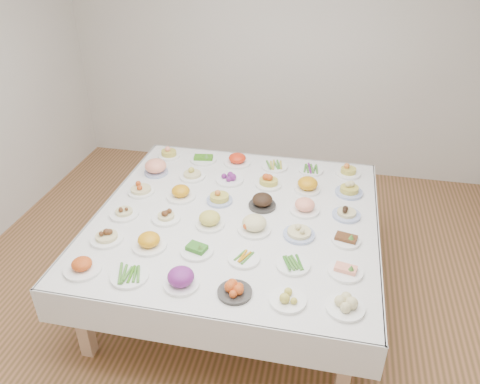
% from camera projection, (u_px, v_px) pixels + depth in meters
% --- Properties ---
extents(room_envelope, '(5.02, 5.02, 2.81)m').
position_uv_depth(room_envelope, '(230.00, 89.00, 3.01)').
color(room_envelope, '#9F6542').
rests_on(room_envelope, ground).
extents(display_table, '(2.21, 2.21, 0.75)m').
position_uv_depth(display_table, '(236.00, 222.00, 3.73)').
color(display_table, white).
rests_on(display_table, ground).
extents(dish_0, '(0.25, 0.25, 0.13)m').
position_uv_depth(dish_0, '(82.00, 264.00, 3.11)').
color(dish_0, white).
rests_on(dish_0, display_table).
extents(dish_1, '(0.25, 0.25, 0.06)m').
position_uv_depth(dish_1, '(130.00, 275.00, 3.06)').
color(dish_1, white).
rests_on(dish_1, display_table).
extents(dish_2, '(0.23, 0.23, 0.13)m').
position_uv_depth(dish_2, '(181.00, 278.00, 2.98)').
color(dish_2, white).
rests_on(dish_2, display_table).
extents(dish_3, '(0.22, 0.22, 0.09)m').
position_uv_depth(dish_3, '(235.00, 289.00, 2.92)').
color(dish_3, '#2E2C29').
rests_on(dish_3, display_table).
extents(dish_4, '(0.23, 0.23, 0.09)m').
position_uv_depth(dish_4, '(288.00, 298.00, 2.87)').
color(dish_4, white).
rests_on(dish_4, display_table).
extents(dish_5, '(0.23, 0.23, 0.10)m').
position_uv_depth(dish_5, '(346.00, 304.00, 2.81)').
color(dish_5, white).
rests_on(dish_5, display_table).
extents(dish_6, '(0.24, 0.24, 0.13)m').
position_uv_depth(dish_6, '(106.00, 233.00, 3.39)').
color(dish_6, white).
rests_on(dish_6, display_table).
extents(dish_7, '(0.24, 0.24, 0.13)m').
position_uv_depth(dish_7, '(149.00, 240.00, 3.32)').
color(dish_7, white).
rests_on(dish_7, display_table).
extents(dish_8, '(0.23, 0.23, 0.10)m').
position_uv_depth(dish_8, '(197.00, 248.00, 3.28)').
color(dish_8, white).
rests_on(dish_8, display_table).
extents(dish_9, '(0.22, 0.22, 0.05)m').
position_uv_depth(dish_9, '(244.00, 258.00, 3.22)').
color(dish_9, white).
rests_on(dish_9, display_table).
extents(dish_10, '(0.23, 0.23, 0.05)m').
position_uv_depth(dish_10, '(293.00, 264.00, 3.16)').
color(dish_10, white).
rests_on(dish_10, display_table).
extents(dish_11, '(0.23, 0.23, 0.10)m').
position_uv_depth(dish_11, '(346.00, 268.00, 3.10)').
color(dish_11, white).
rests_on(dish_11, display_table).
extents(dish_12, '(0.23, 0.23, 0.11)m').
position_uv_depth(dish_12, '(124.00, 210.00, 3.68)').
color(dish_12, white).
rests_on(dish_12, display_table).
extents(dish_13, '(0.22, 0.22, 0.12)m').
position_uv_depth(dish_13, '(166.00, 214.00, 3.62)').
color(dish_13, white).
rests_on(dish_13, display_table).
extents(dish_14, '(0.22, 0.22, 0.13)m').
position_uv_depth(dish_14, '(210.00, 219.00, 3.55)').
color(dish_14, white).
rests_on(dish_14, display_table).
extents(dish_15, '(0.25, 0.25, 0.16)m').
position_uv_depth(dish_15, '(254.00, 222.00, 3.49)').
color(dish_15, white).
rests_on(dish_15, display_table).
extents(dish_16, '(0.23, 0.23, 0.13)m').
position_uv_depth(dish_16, '(299.00, 229.00, 3.44)').
color(dish_16, '#4C66B2').
rests_on(dish_16, display_table).
extents(dish_17, '(0.21, 0.21, 0.09)m').
position_uv_depth(dish_17, '(346.00, 238.00, 3.39)').
color(dish_17, white).
rests_on(dish_17, display_table).
extents(dish_18, '(0.22, 0.22, 0.12)m').
position_uv_depth(dish_18, '(141.00, 187.00, 3.97)').
color(dish_18, white).
rests_on(dish_18, display_table).
extents(dish_19, '(0.24, 0.24, 0.13)m').
position_uv_depth(dish_19, '(181.00, 192.00, 3.90)').
color(dish_19, white).
rests_on(dish_19, display_table).
extents(dish_20, '(0.21, 0.21, 0.13)m').
position_uv_depth(dish_20, '(219.00, 195.00, 3.84)').
color(dish_20, '#4C66B2').
rests_on(dish_20, display_table).
extents(dish_21, '(0.22, 0.22, 0.12)m').
position_uv_depth(dish_21, '(262.00, 201.00, 3.78)').
color(dish_21, '#2E2C29').
rests_on(dish_21, display_table).
extents(dish_22, '(0.24, 0.24, 0.13)m').
position_uv_depth(dish_22, '(305.00, 205.00, 3.72)').
color(dish_22, white).
rests_on(dish_22, display_table).
extents(dish_23, '(0.22, 0.22, 0.13)m').
position_uv_depth(dish_23, '(347.00, 210.00, 3.66)').
color(dish_23, '#4C66B2').
rests_on(dish_23, display_table).
extents(dish_24, '(0.21, 0.21, 0.13)m').
position_uv_depth(dish_24, '(156.00, 167.00, 4.26)').
color(dish_24, '#4C66B2').
rests_on(dish_24, display_table).
extents(dish_25, '(0.23, 0.23, 0.14)m').
position_uv_depth(dish_25, '(192.00, 171.00, 4.19)').
color(dish_25, white).
rests_on(dish_25, display_table).
extents(dish_26, '(0.24, 0.24, 0.10)m').
position_uv_depth(dish_26, '(229.00, 177.00, 4.15)').
color(dish_26, white).
rests_on(dish_26, display_table).
extents(dish_27, '(0.22, 0.22, 0.14)m').
position_uv_depth(dish_27, '(269.00, 179.00, 4.06)').
color(dish_27, white).
rests_on(dish_27, display_table).
extents(dish_28, '(0.22, 0.22, 0.15)m').
position_uv_depth(dish_28, '(308.00, 183.00, 4.00)').
color(dish_28, white).
rests_on(dish_28, display_table).
extents(dish_29, '(0.25, 0.24, 0.14)m').
position_uv_depth(dish_29, '(350.00, 187.00, 3.95)').
color(dish_29, '#4C66B2').
rests_on(dish_29, display_table).
extents(dish_30, '(0.21, 0.21, 0.12)m').
position_uv_depth(dish_30, '(169.00, 152.00, 4.55)').
color(dish_30, white).
rests_on(dish_30, display_table).
extents(dish_31, '(0.25, 0.25, 0.11)m').
position_uv_depth(dish_31, '(203.00, 156.00, 4.48)').
color(dish_31, white).
rests_on(dish_31, display_table).
extents(dish_32, '(0.25, 0.25, 0.13)m').
position_uv_depth(dish_32, '(237.00, 158.00, 4.42)').
color(dish_32, white).
rests_on(dish_32, display_table).
extents(dish_33, '(0.24, 0.24, 0.06)m').
position_uv_depth(dish_33, '(275.00, 166.00, 4.37)').
color(dish_33, white).
rests_on(dish_33, display_table).
extents(dish_34, '(0.22, 0.22, 0.05)m').
position_uv_depth(dish_34, '(311.00, 170.00, 4.31)').
color(dish_34, white).
rests_on(dish_34, display_table).
extents(dish_35, '(0.22, 0.22, 0.12)m').
position_uv_depth(dish_35, '(349.00, 170.00, 4.24)').
color(dish_35, white).
rests_on(dish_35, display_table).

